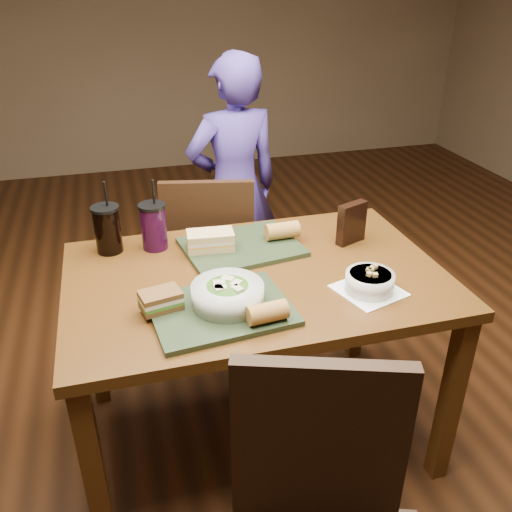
# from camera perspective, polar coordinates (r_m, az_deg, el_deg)

# --- Properties ---
(ground) EXTENTS (6.00, 6.00, 0.00)m
(ground) POSITION_cam_1_polar(r_m,az_deg,el_deg) (2.35, -0.00, -17.99)
(ground) COLOR #381C0B
(ground) RESTS_ON ground
(dining_table) EXTENTS (1.30, 0.85, 0.75)m
(dining_table) POSITION_cam_1_polar(r_m,az_deg,el_deg) (1.93, -0.00, -4.22)
(dining_table) COLOR #4F2E0F
(dining_table) RESTS_ON ground
(chair_far) EXTENTS (0.47, 0.47, 0.91)m
(chair_far) POSITION_cam_1_polar(r_m,az_deg,el_deg) (2.51, -5.31, -0.19)
(chair_far) COLOR black
(chair_far) RESTS_ON ground
(diner) EXTENTS (0.54, 0.40, 1.36)m
(diner) POSITION_cam_1_polar(r_m,az_deg,el_deg) (2.82, -2.30, 7.05)
(diner) COLOR #433084
(diner) RESTS_ON ground
(tray_near) EXTENTS (0.45, 0.36, 0.02)m
(tray_near) POSITION_cam_1_polar(r_m,az_deg,el_deg) (1.68, -3.71, -5.68)
(tray_near) COLOR #232F1B
(tray_near) RESTS_ON dining_table
(tray_far) EXTENTS (0.46, 0.38, 0.02)m
(tray_far) POSITION_cam_1_polar(r_m,az_deg,el_deg) (2.04, -1.55, 0.96)
(tray_far) COLOR #232F1B
(tray_far) RESTS_ON dining_table
(salad_bowl) EXTENTS (0.22, 0.22, 0.07)m
(salad_bowl) POSITION_cam_1_polar(r_m,az_deg,el_deg) (1.67, -3.01, -3.92)
(salad_bowl) COLOR silver
(salad_bowl) RESTS_ON tray_near
(soup_bowl) EXTENTS (0.24, 0.24, 0.08)m
(soup_bowl) POSITION_cam_1_polar(r_m,az_deg,el_deg) (1.80, 11.88, -2.65)
(soup_bowl) COLOR white
(soup_bowl) RESTS_ON dining_table
(sandwich_near) EXTENTS (0.14, 0.11, 0.06)m
(sandwich_near) POSITION_cam_1_polar(r_m,az_deg,el_deg) (1.67, -9.99, -4.58)
(sandwich_near) COLOR #593819
(sandwich_near) RESTS_ON tray_near
(sandwich_far) EXTENTS (0.18, 0.11, 0.07)m
(sandwich_far) POSITION_cam_1_polar(r_m,az_deg,el_deg) (2.00, -4.82, 1.65)
(sandwich_far) COLOR tan
(sandwich_far) RESTS_ON tray_far
(baguette_near) EXTENTS (0.13, 0.07, 0.06)m
(baguette_near) POSITION_cam_1_polar(r_m,az_deg,el_deg) (1.59, 1.19, -5.96)
(baguette_near) COLOR #AD7533
(baguette_near) RESTS_ON tray_near
(baguette_far) EXTENTS (0.13, 0.07, 0.06)m
(baguette_far) POSITION_cam_1_polar(r_m,az_deg,el_deg) (2.08, 2.77, 2.70)
(baguette_far) COLOR #AD7533
(baguette_far) RESTS_ON tray_far
(cup_cola) EXTENTS (0.10, 0.10, 0.28)m
(cup_cola) POSITION_cam_1_polar(r_m,az_deg,el_deg) (2.06, -15.36, 2.76)
(cup_cola) COLOR black
(cup_cola) RESTS_ON dining_table
(cup_berry) EXTENTS (0.10, 0.10, 0.27)m
(cup_berry) POSITION_cam_1_polar(r_m,az_deg,el_deg) (2.05, -10.72, 3.11)
(cup_berry) COLOR black
(cup_berry) RESTS_ON dining_table
(chip_bag) EXTENTS (0.13, 0.08, 0.16)m
(chip_bag) POSITION_cam_1_polar(r_m,az_deg,el_deg) (2.10, 10.03, 3.43)
(chip_bag) COLOR black
(chip_bag) RESTS_ON dining_table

